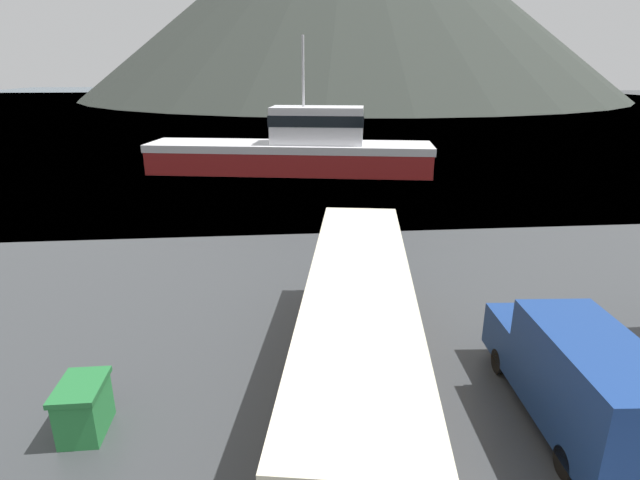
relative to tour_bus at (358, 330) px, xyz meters
The scene contains 6 objects.
water_surface 133.79m from the tour_bus, 89.00° to the left, with size 240.00×240.00×0.00m, color #3D5160.
tour_bus is the anchor object (origin of this frame).
delivery_van 5.24m from the tour_bus, 19.39° to the right, with size 2.40×6.36×2.62m.
fishing_boat 30.47m from the tour_bus, 90.34° to the left, with size 23.95×8.98×10.76m.
storage_bin 6.83m from the tour_bus, behind, with size 1.02×1.45×1.32m.
small_boat 35.23m from the tour_bus, 87.69° to the left, with size 6.96×2.91×1.09m.
Camera 1 is at (-4.36, -3.42, 8.21)m, focal length 28.00 mm.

